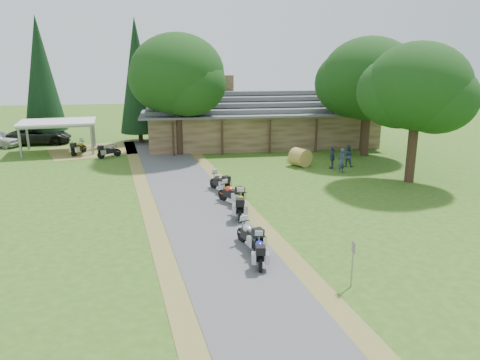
{
  "coord_description": "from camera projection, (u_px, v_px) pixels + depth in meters",
  "views": [
    {
      "loc": [
        -1.87,
        -18.34,
        8.38
      ],
      "look_at": [
        1.55,
        5.8,
        1.6
      ],
      "focal_mm": 35.0,
      "sensor_mm": 36.0,
      "label": 1
    }
  ],
  "objects": [
    {
      "name": "ground",
      "position": [
        223.0,
        253.0,
        19.99
      ],
      "size": [
        120.0,
        120.0,
        0.0
      ],
      "primitive_type": "plane",
      "color": "#305618",
      "rests_on": "ground"
    },
    {
      "name": "driveway",
      "position": [
        205.0,
        221.0,
        23.74
      ],
      "size": [
        51.95,
        51.95,
        0.0
      ],
      "primitive_type": "plane",
      "rotation": [
        0.0,
        0.0,
        0.14
      ],
      "color": "#48484A",
      "rests_on": "ground"
    },
    {
      "name": "lodge",
      "position": [
        260.0,
        117.0,
        43.04
      ],
      "size": [
        21.4,
        9.4,
        4.9
      ],
      "primitive_type": null,
      "color": "brown",
      "rests_on": "ground"
    },
    {
      "name": "carport",
      "position": [
        59.0,
        137.0,
        39.54
      ],
      "size": [
        6.56,
        4.77,
        2.66
      ],
      "primitive_type": null,
      "rotation": [
        0.0,
        0.0,
        0.12
      ],
      "color": "silver",
      "rests_on": "ground"
    },
    {
      "name": "car_dark_suv",
      "position": [
        39.0,
        131.0,
        43.09
      ],
      "size": [
        2.92,
        6.19,
        2.32
      ],
      "primitive_type": "imported",
      "rotation": [
        0.0,
        0.0,
        1.63
      ],
      "color": "black",
      "rests_on": "ground"
    },
    {
      "name": "motorcycle_row_a",
      "position": [
        260.0,
        250.0,
        18.84
      ],
      "size": [
        0.79,
        1.84,
        1.22
      ],
      "primitive_type": null,
      "rotation": [
        0.0,
        0.0,
        1.45
      ],
      "color": "#1D219A",
      "rests_on": "ground"
    },
    {
      "name": "motorcycle_row_b",
      "position": [
        250.0,
        234.0,
        20.36
      ],
      "size": [
        1.21,
        2.02,
        1.31
      ],
      "primitive_type": null,
      "rotation": [
        0.0,
        0.0,
        1.9
      ],
      "color": "#A7AAAE",
      "rests_on": "ground"
    },
    {
      "name": "motorcycle_row_c",
      "position": [
        240.0,
        204.0,
        24.2
      ],
      "size": [
        1.0,
        2.14,
        1.41
      ],
      "primitive_type": null,
      "rotation": [
        0.0,
        0.0,
        1.41
      ],
      "color": "#C4B700",
      "rests_on": "ground"
    },
    {
      "name": "motorcycle_row_d",
      "position": [
        231.0,
        193.0,
        26.28
      ],
      "size": [
        1.57,
        1.92,
        1.3
      ],
      "primitive_type": null,
      "rotation": [
        0.0,
        0.0,
        2.16
      ],
      "color": "red",
      "rests_on": "ground"
    },
    {
      "name": "motorcycle_row_e",
      "position": [
        220.0,
        181.0,
        28.62
      ],
      "size": [
        1.39,
        1.91,
        1.26
      ],
      "primitive_type": null,
      "rotation": [
        0.0,
        0.0,
        2.05
      ],
      "color": "black",
      "rests_on": "ground"
    },
    {
      "name": "motorcycle_carport_a",
      "position": [
        79.0,
        147.0,
        38.77
      ],
      "size": [
        1.25,
        1.93,
        1.26
      ],
      "primitive_type": null,
      "rotation": [
        0.0,
        0.0,
        1.18
      ],
      "color": "gold",
      "rests_on": "ground"
    },
    {
      "name": "motorcycle_carport_b",
      "position": [
        109.0,
        150.0,
        37.69
      ],
      "size": [
        1.81,
        1.42,
        1.21
      ],
      "primitive_type": null,
      "rotation": [
        0.0,
        0.0,
        0.55
      ],
      "color": "slate",
      "rests_on": "ground"
    },
    {
      "name": "person_a",
      "position": [
        341.0,
        158.0,
        32.9
      ],
      "size": [
        0.72,
        0.69,
        2.06
      ],
      "primitive_type": "imported",
      "rotation": [
        0.0,
        0.0,
        3.77
      ],
      "color": "#313F5A",
      "rests_on": "ground"
    },
    {
      "name": "person_b",
      "position": [
        348.0,
        154.0,
        34.63
      ],
      "size": [
        0.66,
        0.6,
        1.92
      ],
      "primitive_type": "imported",
      "rotation": [
        0.0,
        0.0,
        2.67
      ],
      "color": "#313F5A",
      "rests_on": "ground"
    },
    {
      "name": "person_c",
      "position": [
        332.0,
        156.0,
        34.07
      ],
      "size": [
        0.58,
        0.66,
        1.93
      ],
      "primitive_type": "imported",
      "rotation": [
        0.0,
        0.0,
        4.3
      ],
      "color": "#313F5A",
      "rests_on": "ground"
    },
    {
      "name": "hay_bale",
      "position": [
        300.0,
        157.0,
        34.88
      ],
      "size": [
        1.77,
        1.73,
        1.34
      ],
      "primitive_type": "cylinder",
      "rotation": [
        1.57,
        0.0,
        0.51
      ],
      "color": "#AA823E",
      "rests_on": "ground"
    },
    {
      "name": "sign_post",
      "position": [
        352.0,
        264.0,
        16.91
      ],
      "size": [
        0.32,
        0.05,
        1.8
      ],
      "primitive_type": null,
      "color": "gray",
      "rests_on": "ground"
    },
    {
      "name": "oak_lodge_left",
      "position": [
        178.0,
        90.0,
        37.54
      ],
      "size": [
        7.54,
        7.54,
        10.61
      ],
      "primitive_type": null,
      "color": "black",
      "rests_on": "ground"
    },
    {
      "name": "oak_lodge_right",
      "position": [
        368.0,
        94.0,
        37.21
      ],
      "size": [
        7.69,
        7.69,
        10.03
      ],
      "primitive_type": null,
      "color": "black",
      "rests_on": "ground"
    },
    {
      "name": "oak_driveway",
      "position": [
        416.0,
        105.0,
        29.56
      ],
      "size": [
        6.49,
        6.49,
        10.03
      ],
      "primitive_type": null,
      "color": "black",
      "rests_on": "ground"
    },
    {
      "name": "cedar_near",
      "position": [
        137.0,
        81.0,
        42.89
      ],
      "size": [
        3.58,
        3.58,
        11.31
      ],
      "primitive_type": "cone",
      "color": "black",
      "rests_on": "ground"
    },
    {
      "name": "cedar_far",
      "position": [
        42.0,
        79.0,
        43.57
      ],
      "size": [
        3.85,
        3.85,
        11.53
      ],
      "primitive_type": "cone",
      "color": "black",
      "rests_on": "ground"
    }
  ]
}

